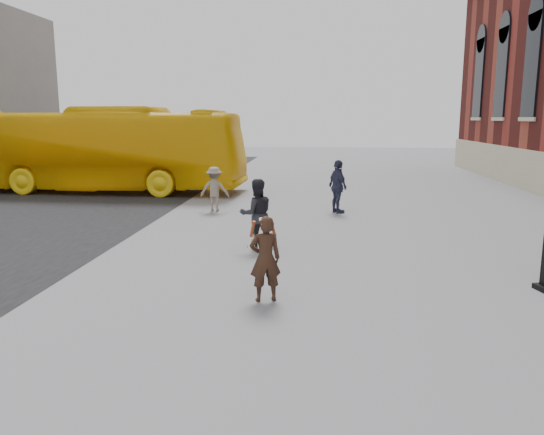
# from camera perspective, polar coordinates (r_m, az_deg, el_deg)

# --- Properties ---
(ground) EXTENTS (100.00, 100.00, 0.00)m
(ground) POSITION_cam_1_polar(r_m,az_deg,el_deg) (9.76, 3.97, -8.56)
(ground) COLOR #9E9EA3
(woman) EXTENTS (0.69, 0.66, 1.54)m
(woman) POSITION_cam_1_polar(r_m,az_deg,el_deg) (9.36, -0.75, -4.34)
(woman) COLOR #342213
(woman) RESTS_ON ground
(bus) EXTENTS (13.30, 3.60, 3.67)m
(bus) POSITION_cam_1_polar(r_m,az_deg,el_deg) (24.65, -18.67, 6.93)
(bus) COLOR yellow
(bus) RESTS_ON road
(pedestrian_a) EXTENTS (1.02, 0.90, 1.74)m
(pedestrian_a) POSITION_cam_1_polar(r_m,az_deg,el_deg) (13.10, -1.67, 0.38)
(pedestrian_a) COLOR #222329
(pedestrian_a) RESTS_ON ground
(pedestrian_b) EXTENTS (1.02, 0.60, 1.55)m
(pedestrian_b) POSITION_cam_1_polar(r_m,az_deg,el_deg) (18.55, -6.20, 3.06)
(pedestrian_b) COLOR gray
(pedestrian_b) RESTS_ON ground
(pedestrian_c) EXTENTS (0.89, 1.15, 1.82)m
(pedestrian_c) POSITION_cam_1_polar(r_m,az_deg,el_deg) (18.19, 7.10, 3.32)
(pedestrian_c) COLOR #313550
(pedestrian_c) RESTS_ON ground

